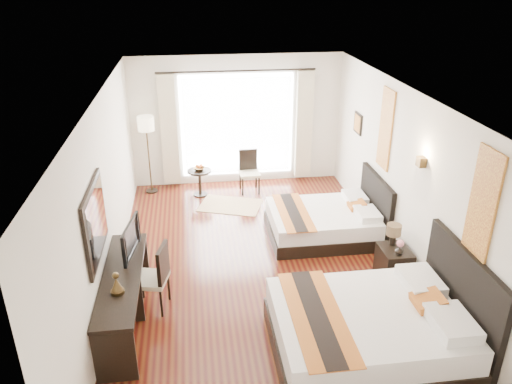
{
  "coord_description": "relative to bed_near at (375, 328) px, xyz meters",
  "views": [
    {
      "loc": [
        -0.98,
        -6.61,
        4.4
      ],
      "look_at": [
        -0.03,
        0.44,
        1.2
      ],
      "focal_mm": 35.0,
      "sensor_mm": 36.0,
      "label": 1
    }
  ],
  "objects": [
    {
      "name": "floor",
      "position": [
        -1.13,
        1.94,
        -0.35
      ],
      "size": [
        4.5,
        7.5,
        0.01
      ],
      "primitive_type": "cube",
      "color": "#380C0A",
      "rests_on": "ground"
    },
    {
      "name": "ceiling",
      "position": [
        -1.13,
        1.94,
        2.45
      ],
      "size": [
        4.5,
        7.5,
        0.02
      ],
      "primitive_type": "cube",
      "color": "white",
      "rests_on": "wall_headboard"
    },
    {
      "name": "wall_headboard",
      "position": [
        1.12,
        1.94,
        1.06
      ],
      "size": [
        0.01,
        7.5,
        2.8
      ],
      "primitive_type": "cube",
      "color": "silver",
      "rests_on": "floor"
    },
    {
      "name": "wall_desk",
      "position": [
        -3.37,
        1.94,
        1.06
      ],
      "size": [
        0.01,
        7.5,
        2.8
      ],
      "primitive_type": "cube",
      "color": "silver",
      "rests_on": "floor"
    },
    {
      "name": "wall_window",
      "position": [
        -1.13,
        5.68,
        1.06
      ],
      "size": [
        4.5,
        0.01,
        2.8
      ],
      "primitive_type": "cube",
      "color": "silver",
      "rests_on": "floor"
    },
    {
      "name": "wall_entry",
      "position": [
        -1.13,
        -1.81,
        1.06
      ],
      "size": [
        4.5,
        0.01,
        2.8
      ],
      "primitive_type": "cube",
      "color": "silver",
      "rests_on": "floor"
    },
    {
      "name": "window_glass",
      "position": [
        -1.13,
        5.67,
        0.96
      ],
      "size": [
        2.4,
        0.02,
        2.2
      ],
      "primitive_type": "cube",
      "color": "white",
      "rests_on": "wall_window"
    },
    {
      "name": "sheer_curtain",
      "position": [
        -1.13,
        5.61,
        0.96
      ],
      "size": [
        2.3,
        0.02,
        2.1
      ],
      "primitive_type": "cube",
      "color": "white",
      "rests_on": "wall_window"
    },
    {
      "name": "drape_left",
      "position": [
        -2.58,
        5.57,
        0.94
      ],
      "size": [
        0.35,
        0.14,
        2.35
      ],
      "primitive_type": "cube",
      "color": "#B9AD8F",
      "rests_on": "floor"
    },
    {
      "name": "drape_right",
      "position": [
        0.32,
        5.57,
        0.94
      ],
      "size": [
        0.35,
        0.14,
        2.35
      ],
      "primitive_type": "cube",
      "color": "#B9AD8F",
      "rests_on": "floor"
    },
    {
      "name": "art_panel_near",
      "position": [
        1.1,
        -0.0,
        1.61
      ],
      "size": [
        0.03,
        0.5,
        1.35
      ],
      "primitive_type": "cube",
      "color": "maroon",
      "rests_on": "wall_headboard"
    },
    {
      "name": "art_panel_far",
      "position": [
        1.1,
        2.96,
        1.61
      ],
      "size": [
        0.03,
        0.5,
        1.35
      ],
      "primitive_type": "cube",
      "color": "maroon",
      "rests_on": "wall_headboard"
    },
    {
      "name": "wall_sconce",
      "position": [
        1.06,
        1.5,
        1.58
      ],
      "size": [
        0.1,
        0.14,
        0.14
      ],
      "primitive_type": "cube",
      "color": "#402E16",
      "rests_on": "wall_headboard"
    },
    {
      "name": "mirror_frame",
      "position": [
        -3.35,
        0.98,
        1.21
      ],
      "size": [
        0.04,
        1.25,
        0.95
      ],
      "primitive_type": "cube",
      "color": "black",
      "rests_on": "wall_desk"
    },
    {
      "name": "mirror_glass",
      "position": [
        -3.32,
        0.98,
        1.21
      ],
      "size": [
        0.01,
        1.12,
        0.82
      ],
      "primitive_type": "cube",
      "color": "white",
      "rests_on": "mirror_frame"
    },
    {
      "name": "bed_near",
      "position": [
        0.0,
        0.0,
        0.0
      ],
      "size": [
        2.36,
        1.84,
        1.34
      ],
      "color": "black",
      "rests_on": "floor"
    },
    {
      "name": "bed_far",
      "position": [
        0.2,
        2.96,
        -0.06
      ],
      "size": [
        1.95,
        1.52,
        1.09
      ],
      "color": "black",
      "rests_on": "floor"
    },
    {
      "name": "nightstand",
      "position": [
        0.86,
        1.5,
        -0.09
      ],
      "size": [
        0.43,
        0.54,
        0.52
      ],
      "primitive_type": "cube",
      "color": "black",
      "rests_on": "floor"
    },
    {
      "name": "table_lamp",
      "position": [
        0.86,
        1.65,
        0.4
      ],
      "size": [
        0.22,
        0.22,
        0.35
      ],
      "color": "black",
      "rests_on": "nightstand"
    },
    {
      "name": "vase",
      "position": [
        0.85,
        1.36,
        0.22
      ],
      "size": [
        0.14,
        0.14,
        0.13
      ],
      "primitive_type": "imported",
      "rotation": [
        0.0,
        0.0,
        -0.12
      ],
      "color": "black",
      "rests_on": "nightstand"
    },
    {
      "name": "console_desk",
      "position": [
        -3.12,
        0.98,
        0.03
      ],
      "size": [
        0.5,
        2.2,
        0.76
      ],
      "primitive_type": "cube",
      "color": "black",
      "rests_on": "floor"
    },
    {
      "name": "television",
      "position": [
        -3.1,
        1.53,
        0.64
      ],
      "size": [
        0.23,
        0.81,
        0.46
      ],
      "primitive_type": "imported",
      "rotation": [
        0.0,
        0.0,
        1.41
      ],
      "color": "black",
      "rests_on": "console_desk"
    },
    {
      "name": "bronze_figurine",
      "position": [
        -3.12,
        0.59,
        0.54
      ],
      "size": [
        0.18,
        0.18,
        0.25
      ],
      "primitive_type": null,
      "rotation": [
        0.0,
        0.0,
        0.05
      ],
      "color": "#402E16",
      "rests_on": "console_desk"
    },
    {
      "name": "desk_chair",
      "position": [
        -2.77,
        1.26,
        -0.04
      ],
      "size": [
        0.56,
        0.56,
        1.0
      ],
      "rotation": [
        0.0,
        0.0,
        2.9
      ],
      "color": "#B5AD8B",
      "rests_on": "floor"
    },
    {
      "name": "floor_lamp",
      "position": [
        -3.02,
        5.33,
        1.06
      ],
      "size": [
        0.33,
        0.33,
        1.66
      ],
      "color": "black",
      "rests_on": "floor"
    },
    {
      "name": "side_table",
      "position": [
        -1.99,
        5.02,
        -0.06
      ],
      "size": [
        0.49,
        0.49,
        0.56
      ],
      "primitive_type": "cylinder",
      "color": "black",
      "rests_on": "floor"
    },
    {
      "name": "fruit_bowl",
      "position": [
        -2.0,
        5.03,
        0.25
      ],
      "size": [
        0.31,
        0.31,
        0.06
      ],
      "primitive_type": "imported",
      "rotation": [
        0.0,
        0.0,
        -0.42
      ],
      "color": "#402D17",
      "rests_on": "side_table"
    },
    {
      "name": "window_chair",
      "position": [
        -0.94,
        5.08,
        -0.07
      ],
      "size": [
        0.43,
        0.43,
        0.9
      ],
      "rotation": [
        0.0,
        0.0,
        -1.53
      ],
      "color": "#B5AD8B",
      "rests_on": "floor"
    },
    {
      "name": "jute_rug",
      "position": [
        -1.41,
        4.42,
        -0.34
      ],
      "size": [
        1.41,
        1.18,
        0.01
      ],
      "primitive_type": "cube",
      "rotation": [
        0.0,
        0.0,
        -0.34
      ],
      "color": "tan",
      "rests_on": "floor"
    }
  ]
}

